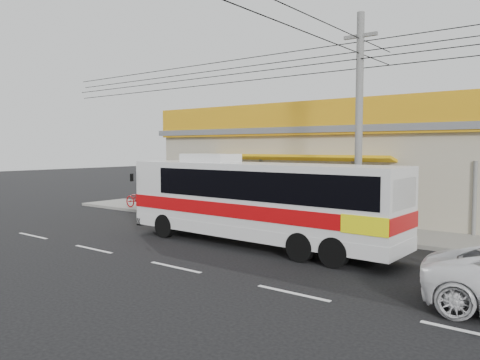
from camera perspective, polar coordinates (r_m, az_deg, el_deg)
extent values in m
plane|color=black|center=(15.86, -1.36, -8.80)|extent=(120.00, 120.00, 0.00)
cube|color=gray|center=(20.77, 9.15, -5.58)|extent=(30.00, 3.20, 0.15)
cube|color=#ACA48A|center=(25.59, 15.18, 0.70)|extent=(22.00, 8.00, 4.20)
cube|color=slate|center=(25.57, 15.27, 5.74)|extent=(22.60, 8.60, 0.30)
cube|color=orange|center=(21.84, 11.16, 7.57)|extent=(22.00, 0.24, 1.60)
cube|color=#A52E09|center=(22.78, 6.57, 7.47)|extent=(9.00, 0.10, 1.20)
cube|color=#A52E09|center=(27.05, -6.33, 6.92)|extent=(3.00, 0.10, 1.10)
cube|color=#E8AC0C|center=(22.61, 6.34, 2.68)|extent=(10.00, 1.20, 0.37)
cube|color=silver|center=(16.60, 1.98, -2.36)|extent=(10.63, 2.50, 2.55)
cube|color=#BE080B|center=(16.63, 1.97, -3.42)|extent=(10.67, 2.54, 0.48)
cube|color=#F2ED0C|center=(14.36, 16.74, -4.77)|extent=(1.47, 2.30, 0.53)
cube|color=black|center=(16.18, 3.72, -0.50)|extent=(8.87, 2.49, 0.97)
cube|color=black|center=(20.13, -9.93, -0.17)|extent=(0.20, 1.94, 1.32)
cube|color=silver|center=(17.91, -3.64, 2.70)|extent=(2.15, 1.29, 0.32)
cylinder|color=black|center=(18.54, -9.12, -5.54)|extent=(0.92, 0.31, 0.92)
cylinder|color=black|center=(19.90, -4.83, -4.84)|extent=(0.92, 0.31, 0.92)
cylinder|color=black|center=(14.04, 11.39, -8.64)|extent=(0.92, 0.31, 0.92)
cylinder|color=black|center=(15.80, 14.79, -7.28)|extent=(0.92, 0.31, 0.92)
imported|color=maroon|center=(26.47, -12.35, -2.27)|extent=(1.97, 0.71, 1.03)
imported|color=black|center=(24.33, -5.38, -2.57)|extent=(1.97, 0.63, 1.17)
cylinder|color=#61615F|center=(17.69, 14.29, 6.04)|extent=(0.27, 0.27, 8.36)
cube|color=#61615F|center=(18.13, 14.48, 16.65)|extent=(1.25, 0.13, 0.13)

